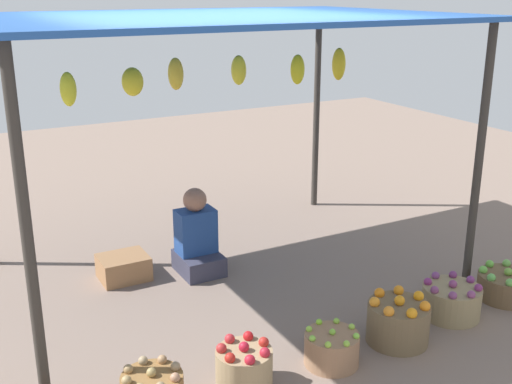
% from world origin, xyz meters
% --- Properties ---
extents(ground_plane, '(14.00, 14.00, 0.00)m').
position_xyz_m(ground_plane, '(0.00, 0.00, 0.00)').
color(ground_plane, '#7F6A5D').
extents(market_stall_structure, '(3.84, 2.69, 2.25)m').
position_xyz_m(market_stall_structure, '(0.00, 0.00, 2.10)').
color(market_stall_structure, '#38332D').
rests_on(market_stall_structure, ground).
extents(vendor_person, '(0.36, 0.44, 0.78)m').
position_xyz_m(vendor_person, '(-0.17, 0.15, 0.30)').
color(vendor_person, '#353548').
rests_on(vendor_person, ground).
extents(basket_red_apples, '(0.37, 0.37, 0.33)m').
position_xyz_m(basket_red_apples, '(-0.61, -1.62, 0.14)').
color(basket_red_apples, '#9E845E').
rests_on(basket_red_apples, ground).
extents(basket_limes, '(0.37, 0.37, 0.26)m').
position_xyz_m(basket_limes, '(0.04, -1.66, 0.12)').
color(basket_limes, '#9A7051').
rests_on(basket_limes, ground).
extents(basket_oranges, '(0.45, 0.45, 0.36)m').
position_xyz_m(basket_oranges, '(0.62, -1.65, 0.16)').
color(basket_oranges, brown).
rests_on(basket_oranges, ground).
extents(basket_purple_onions, '(0.45, 0.45, 0.30)m').
position_xyz_m(basket_purple_onions, '(1.24, -1.55, 0.13)').
color(basket_purple_onions, '#94815A').
rests_on(basket_purple_onions, ground).
extents(basket_green_apples, '(0.47, 0.47, 0.27)m').
position_xyz_m(basket_green_apples, '(1.86, -1.55, 0.11)').
color(basket_green_apples, brown).
rests_on(basket_green_apples, ground).
extents(wooden_crate_near_vendor, '(0.42, 0.35, 0.21)m').
position_xyz_m(wooden_crate_near_vendor, '(-0.81, 0.31, 0.11)').
color(wooden_crate_near_vendor, '#946843').
rests_on(wooden_crate_near_vendor, ground).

